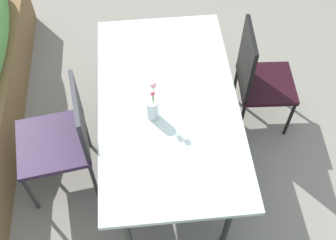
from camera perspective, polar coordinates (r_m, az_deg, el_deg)
The scene contains 5 objects.
ground_plane at distance 3.47m, azimuth 0.34°, elevation -5.72°, with size 12.00×12.00×0.00m, color gray.
dining_table at distance 2.87m, azimuth -0.00°, elevation 1.84°, with size 1.68×0.94×0.78m.
chair_far_side at distance 3.05m, azimuth -14.13°, elevation -2.12°, with size 0.57×0.57×0.93m.
chair_near_right at distance 3.39m, azimuth 12.11°, elevation 5.89°, with size 0.46×0.46×0.98m.
flower_vase at distance 2.68m, azimuth -2.10°, elevation 1.78°, with size 0.08×0.08×0.32m.
Camera 1 is at (-1.71, 0.19, 3.01)m, focal length 44.89 mm.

